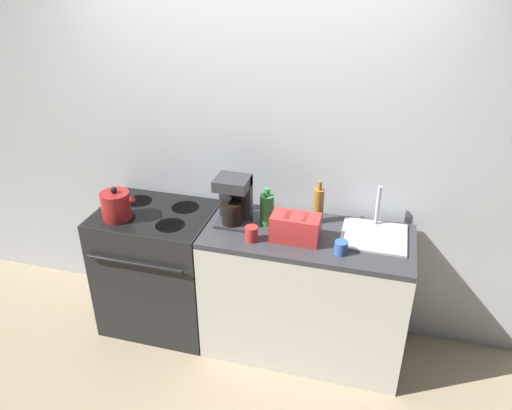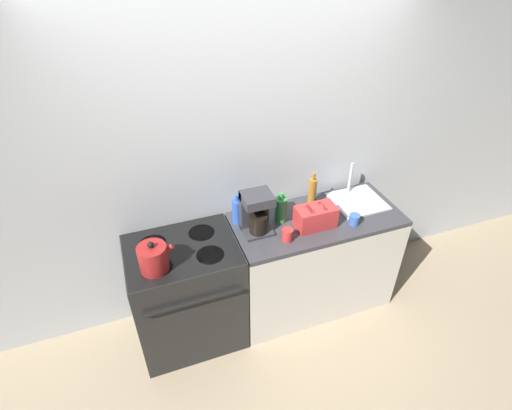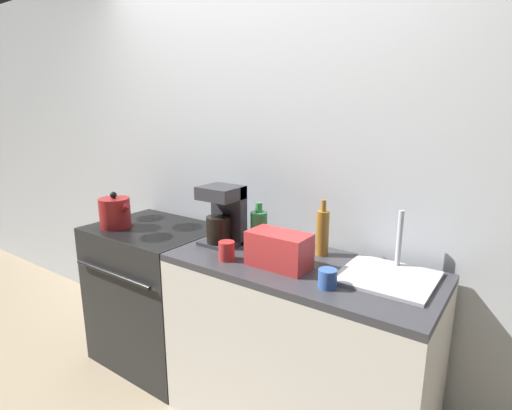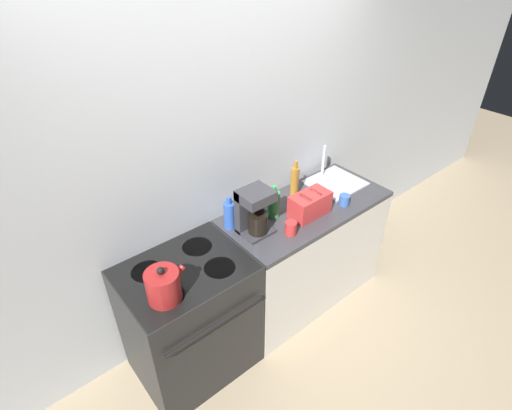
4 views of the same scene
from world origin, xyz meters
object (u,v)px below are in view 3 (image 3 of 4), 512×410
Objects in this scene: toaster at (279,250)px; bottle_amber at (323,232)px; coffee_maker at (224,214)px; cup_red at (227,251)px; kettle at (115,212)px; stove at (157,292)px; bottle_green at (259,230)px; cup_blue at (327,279)px; bottle_blue at (226,218)px.

toaster is 0.28m from bottle_amber.
coffee_maker reaches higher than cup_red.
stove is at bearing 34.29° from kettle.
cup_red is at bearing -99.98° from bottle_green.
kettle reaches higher than toaster.
bottle_green reaches higher than stove.
bottle_blue is at bearing 158.47° from cup_blue.
bottle_blue is 0.88m from cup_blue.
stove is 9.77× the size of cup_red.
cup_red is at bearing -47.38° from coffee_maker.
toaster is at bearing -14.11° from coffee_maker.
stove is 3.18× the size of bottle_amber.
bottle_amber reaches higher than stove.
cup_blue is (0.55, -0.00, -0.01)m from cup_red.
kettle reaches higher than cup_blue.
bottle_blue is at bearing 18.69° from stove.
stove is 11.49× the size of cup_blue.
stove is 2.82× the size of coffee_maker.
bottle_amber is 3.07× the size of cup_red.
toaster is at bearing -33.91° from bottle_green.
bottle_blue is at bearing 155.17° from toaster.
stove is 0.96m from bottle_green.
cup_red is (-0.36, -0.34, -0.07)m from bottle_amber.
coffee_maker is 1.29× the size of bottle_green.
kettle is at bearing -177.72° from toaster.
stove is at bearing -177.76° from coffee_maker.
coffee_maker is 0.22m from bottle_green.
bottle_green is 1.05× the size of bottle_blue.
bottle_amber is at bearing 9.02° from stove.
cup_blue is at bearing -15.17° from toaster.
toaster is (0.99, -0.08, 0.53)m from stove.
bottle_green reaches higher than bottle_blue.
kettle is 1.48m from cup_blue.
stove is at bearing 172.73° from cup_blue.
bottle_blue reaches higher than cup_red.
cup_red reaches higher than cup_blue.
cup_blue is at bearing -14.54° from coffee_maker.
coffee_maker reaches higher than stove.
stove is 0.84m from coffee_maker.
toaster is at bearing 2.28° from kettle.
bottle_green is at bearing 156.11° from cup_blue.
bottle_amber is at bearing 1.40° from bottle_blue.
cup_red is at bearing 179.88° from cup_blue.
stove is 3.79× the size of bottle_blue.
coffee_maker is at bearing 165.46° from cup_blue.
cup_red is (0.74, -0.16, 0.50)m from stove.
stove is at bearing -175.51° from bottle_green.
bottle_amber is (0.52, 0.15, -0.05)m from coffee_maker.
bottle_blue is (0.47, 0.16, 0.55)m from stove.
bottle_blue is 3.03× the size of cup_blue.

